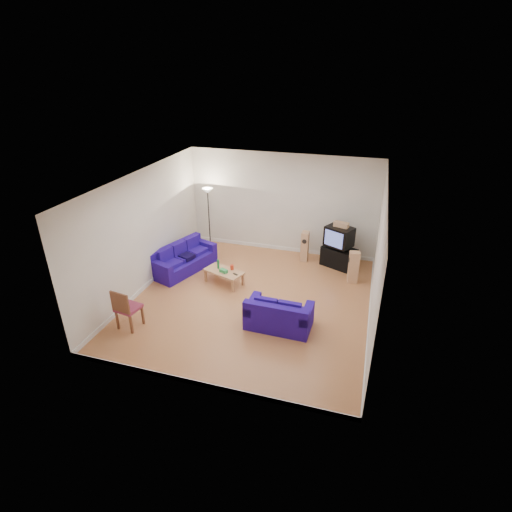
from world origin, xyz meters
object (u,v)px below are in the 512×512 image
(coffee_table, at_px, (224,272))
(tv_stand, at_px, (339,257))
(sofa_three_seat, at_px, (183,261))
(television, at_px, (339,236))
(sofa_loveseat, at_px, (278,317))

(coffee_table, bearing_deg, tv_stand, 33.77)
(tv_stand, bearing_deg, sofa_three_seat, -137.15)
(coffee_table, relative_size, television, 1.31)
(sofa_loveseat, height_order, television, television)
(tv_stand, relative_size, television, 1.07)
(sofa_three_seat, bearing_deg, sofa_loveseat, 78.75)
(sofa_loveseat, bearing_deg, coffee_table, 142.70)
(sofa_loveseat, relative_size, tv_stand, 1.54)
(sofa_three_seat, relative_size, sofa_loveseat, 1.43)
(television, bearing_deg, tv_stand, 80.17)
(coffee_table, relative_size, tv_stand, 1.22)
(sofa_loveseat, xyz_separation_m, television, (0.96, 3.50, 0.72))
(tv_stand, distance_m, television, 0.71)
(sofa_loveseat, xyz_separation_m, coffee_table, (-1.96, 1.57, 0.06))
(sofa_three_seat, bearing_deg, television, 127.70)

